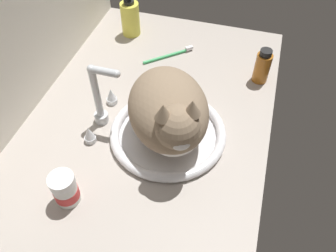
{
  "coord_description": "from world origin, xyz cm",
  "views": [
    {
      "loc": [
        -62.27,
        -23.83,
        76.8
      ],
      "look_at": [
        -4.16,
        -6.95,
        7.0
      ],
      "focal_mm": 36.54,
      "sensor_mm": 36.0,
      "label": 1
    }
  ],
  "objects_px": {
    "pill_bottle": "(65,190)",
    "soap_pump_bottle": "(130,18)",
    "cat": "(169,112)",
    "amber_bottle": "(262,67)",
    "faucet": "(100,102)",
    "toothbrush": "(170,55)",
    "sink_basin": "(168,133)"
  },
  "relations": [
    {
      "from": "sink_basin",
      "to": "faucet",
      "type": "relative_size",
      "value": 1.58
    },
    {
      "from": "sink_basin",
      "to": "cat",
      "type": "bearing_deg",
      "value": -152.93
    },
    {
      "from": "faucet",
      "to": "toothbrush",
      "type": "relative_size",
      "value": 1.37
    },
    {
      "from": "faucet",
      "to": "cat",
      "type": "bearing_deg",
      "value": -94.48
    },
    {
      "from": "amber_bottle",
      "to": "pill_bottle",
      "type": "relative_size",
      "value": 1.26
    },
    {
      "from": "amber_bottle",
      "to": "toothbrush",
      "type": "relative_size",
      "value": 0.78
    },
    {
      "from": "cat",
      "to": "pill_bottle",
      "type": "distance_m",
      "value": 0.31
    },
    {
      "from": "pill_bottle",
      "to": "toothbrush",
      "type": "xyz_separation_m",
      "value": [
        0.6,
        -0.08,
        -0.04
      ]
    },
    {
      "from": "faucet",
      "to": "soap_pump_bottle",
      "type": "bearing_deg",
      "value": 9.87
    },
    {
      "from": "soap_pump_bottle",
      "to": "pill_bottle",
      "type": "height_order",
      "value": "soap_pump_bottle"
    },
    {
      "from": "soap_pump_bottle",
      "to": "toothbrush",
      "type": "xyz_separation_m",
      "value": [
        -0.09,
        -0.17,
        -0.06
      ]
    },
    {
      "from": "pill_bottle",
      "to": "soap_pump_bottle",
      "type": "bearing_deg",
      "value": 7.76
    },
    {
      "from": "sink_basin",
      "to": "toothbrush",
      "type": "xyz_separation_m",
      "value": [
        0.34,
        0.09,
        -0.01
      ]
    },
    {
      "from": "pill_bottle",
      "to": "toothbrush",
      "type": "relative_size",
      "value": 0.62
    },
    {
      "from": "soap_pump_bottle",
      "to": "pill_bottle",
      "type": "xyz_separation_m",
      "value": [
        -0.69,
        -0.09,
        -0.02
      ]
    },
    {
      "from": "amber_bottle",
      "to": "toothbrush",
      "type": "bearing_deg",
      "value": 83.39
    },
    {
      "from": "soap_pump_bottle",
      "to": "toothbrush",
      "type": "distance_m",
      "value": 0.21
    },
    {
      "from": "faucet",
      "to": "pill_bottle",
      "type": "distance_m",
      "value": 0.26
    },
    {
      "from": "soap_pump_bottle",
      "to": "pill_bottle",
      "type": "distance_m",
      "value": 0.7
    },
    {
      "from": "soap_pump_bottle",
      "to": "amber_bottle",
      "type": "relative_size",
      "value": 1.44
    },
    {
      "from": "faucet",
      "to": "toothbrush",
      "type": "xyz_separation_m",
      "value": [
        0.34,
        -0.1,
        -0.07
      ]
    },
    {
      "from": "amber_bottle",
      "to": "pill_bottle",
      "type": "xyz_separation_m",
      "value": [
        -0.56,
        0.39,
        -0.01
      ]
    },
    {
      "from": "cat",
      "to": "amber_bottle",
      "type": "xyz_separation_m",
      "value": [
        0.32,
        -0.21,
        -0.06
      ]
    },
    {
      "from": "sink_basin",
      "to": "faucet",
      "type": "xyz_separation_m",
      "value": [
        -0.0,
        0.19,
        0.06
      ]
    },
    {
      "from": "sink_basin",
      "to": "amber_bottle",
      "type": "xyz_separation_m",
      "value": [
        0.31,
        -0.22,
        0.04
      ]
    },
    {
      "from": "cat",
      "to": "amber_bottle",
      "type": "relative_size",
      "value": 3.22
    },
    {
      "from": "cat",
      "to": "toothbrush",
      "type": "xyz_separation_m",
      "value": [
        0.36,
        0.1,
        -0.11
      ]
    },
    {
      "from": "cat",
      "to": "amber_bottle",
      "type": "height_order",
      "value": "cat"
    },
    {
      "from": "cat",
      "to": "soap_pump_bottle",
      "type": "distance_m",
      "value": 0.53
    },
    {
      "from": "pill_bottle",
      "to": "toothbrush",
      "type": "height_order",
      "value": "pill_bottle"
    },
    {
      "from": "cat",
      "to": "toothbrush",
      "type": "relative_size",
      "value": 2.51
    },
    {
      "from": "faucet",
      "to": "soap_pump_bottle",
      "type": "xyz_separation_m",
      "value": [
        0.44,
        0.08,
        -0.01
      ]
    }
  ]
}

